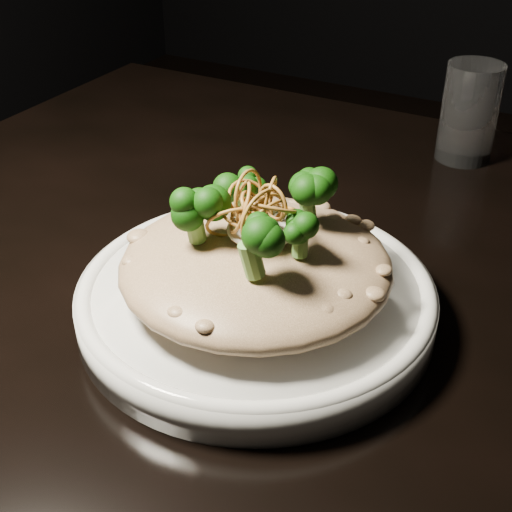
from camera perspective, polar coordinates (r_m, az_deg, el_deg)
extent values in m
cube|color=black|center=(0.60, 9.66, -4.79)|extent=(1.10, 0.80, 0.04)
cylinder|color=black|center=(1.24, -7.60, -3.99)|extent=(0.05, 0.05, 0.71)
cylinder|color=silver|center=(0.55, 0.00, -3.59)|extent=(0.27, 0.27, 0.03)
ellipsoid|color=brown|center=(0.53, -0.02, -0.70)|extent=(0.20, 0.20, 0.04)
ellipsoid|color=silver|center=(0.51, 0.45, 2.18)|extent=(0.05, 0.05, 0.01)
cylinder|color=white|center=(0.82, 16.69, 10.93)|extent=(0.06, 0.06, 0.11)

